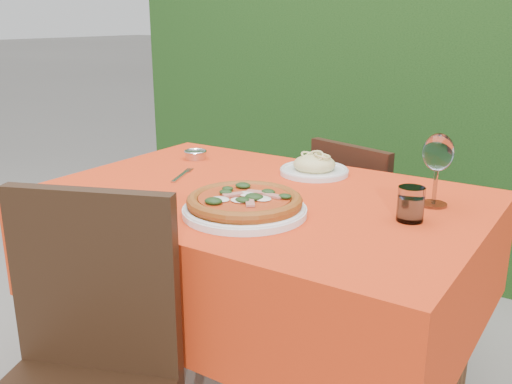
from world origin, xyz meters
The scene contains 10 objects.
hedge centered at (0.00, 1.55, 0.92)m, with size 3.20×0.55×1.78m.
dining_table centered at (0.00, 0.00, 0.60)m, with size 1.26×0.86×0.75m.
chair_near centered at (-0.06, -0.64, 0.51)m, with size 0.52×0.52×0.88m.
chair_far centered at (0.06, 0.63, 0.46)m, with size 0.44×0.44×0.80m.
pizza_plate centered at (0.07, -0.18, 0.78)m, with size 0.35×0.35×0.06m.
pasta_plate centered at (0.03, 0.28, 0.77)m, with size 0.22×0.22×0.06m.
water_glass centered at (0.44, 0.01, 0.79)m, with size 0.07×0.07×0.09m.
wine_glass centered at (0.46, 0.16, 0.89)m, with size 0.08×0.08×0.20m.
fork centered at (-0.31, 0.01, 0.75)m, with size 0.02×0.18×0.00m, color #AEAEB5.
steel_ramekin centered at (-0.42, 0.23, 0.76)m, with size 0.08×0.08×0.03m, color silver.
Camera 1 is at (0.86, -1.33, 1.24)m, focal length 40.00 mm.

